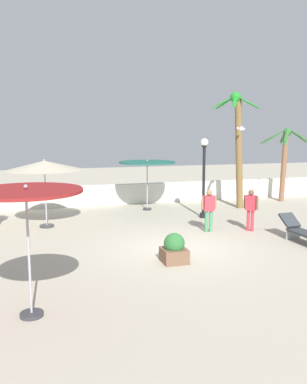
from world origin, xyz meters
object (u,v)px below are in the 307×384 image
at_px(palm_tree_1, 285,153).
at_px(guest_1, 251,206).
at_px(patio_umbrella_2, 26,200).
at_px(lamp_post_1, 204,172).
at_px(seagull_0, 241,129).
at_px(patio_umbrella_0, 147,164).
at_px(palm_tree_0, 238,138).
at_px(patio_umbrella_1, 44,166).
at_px(guest_0, 209,207).
at_px(planter, 174,249).
at_px(lounge_chair_0, 301,231).

distance_m(palm_tree_1, guest_1, 7.34).
bearing_deg(palm_tree_1, patio_umbrella_2, -140.68).
bearing_deg(patio_umbrella_2, lamp_post_1, 47.78).
bearing_deg(seagull_0, patio_umbrella_0, 155.34).
bearing_deg(palm_tree_0, patio_umbrella_1, -170.80).
distance_m(patio_umbrella_1, palm_tree_1, 12.39).
relative_size(patio_umbrella_0, patio_umbrella_1, 0.90).
bearing_deg(patio_umbrella_1, guest_0, -23.06).
xyz_separation_m(patio_umbrella_2, guest_1, (7.77, 5.09, -1.47)).
xyz_separation_m(palm_tree_0, planter, (-5.46, -6.81, -2.95)).
bearing_deg(seagull_0, lamp_post_1, -164.47).
distance_m(palm_tree_0, lounge_chair_0, 6.72).
relative_size(patio_umbrella_0, patio_umbrella_2, 0.96).
xyz_separation_m(patio_umbrella_2, guest_0, (6.22, 5.38, -1.46)).
relative_size(patio_umbrella_0, guest_1, 1.68).
height_order(patio_umbrella_2, palm_tree_0, palm_tree_0).
height_order(lounge_chair_0, seagull_0, seagull_0).
distance_m(patio_umbrella_1, patio_umbrella_2, 7.83).
xyz_separation_m(palm_tree_0, guest_1, (-1.56, -4.15, -2.41)).
xyz_separation_m(patio_umbrella_0, guest_0, (1.09, -4.62, -1.22)).
xyz_separation_m(patio_umbrella_0, seagull_0, (3.82, -1.75, 1.61)).
xyz_separation_m(lamp_post_1, lounge_chair_0, (1.65, -4.47, -1.55)).
bearing_deg(palm_tree_0, guest_1, -110.61).
bearing_deg(lounge_chair_0, seagull_0, 86.38).
bearing_deg(seagull_0, patio_umbrella_2, -137.34).
relative_size(seagull_0, planter, 1.23).
relative_size(lamp_post_1, planter, 3.97).
height_order(patio_umbrella_2, palm_tree_1, palm_tree_1).
bearing_deg(palm_tree_0, patio_umbrella_0, 169.70).
height_order(lamp_post_1, planter, lamp_post_1).
height_order(patio_umbrella_0, patio_umbrella_2, patio_umbrella_2).
height_order(patio_umbrella_2, guest_0, patio_umbrella_2).
bearing_deg(patio_umbrella_0, lounge_chair_0, -62.65).
bearing_deg(guest_1, guest_0, 169.49).
height_order(lamp_post_1, guest_1, lamp_post_1).
relative_size(palm_tree_1, guest_1, 2.46).
distance_m(lamp_post_1, seagull_0, 2.74).
xyz_separation_m(palm_tree_1, seagull_0, (-3.69, -2.10, 1.26)).
xyz_separation_m(palm_tree_0, guest_0, (-3.11, -3.86, -2.39)).
xyz_separation_m(patio_umbrella_2, planter, (3.88, 2.43, -2.02)).
relative_size(patio_umbrella_0, lamp_post_1, 0.77).
relative_size(patio_umbrella_0, palm_tree_1, 0.68).
xyz_separation_m(palm_tree_0, lamp_post_1, (-2.34, -1.54, -1.39)).
xyz_separation_m(patio_umbrella_2, seagull_0, (8.96, 8.25, 1.37)).
bearing_deg(palm_tree_1, patio_umbrella_0, -177.33).
bearing_deg(guest_0, patio_umbrella_0, 103.24).
bearing_deg(patio_umbrella_1, planter, -57.97).
bearing_deg(guest_1, palm_tree_1, 47.23).
bearing_deg(lounge_chair_0, guest_0, 138.36).
bearing_deg(palm_tree_0, lamp_post_1, -146.76).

